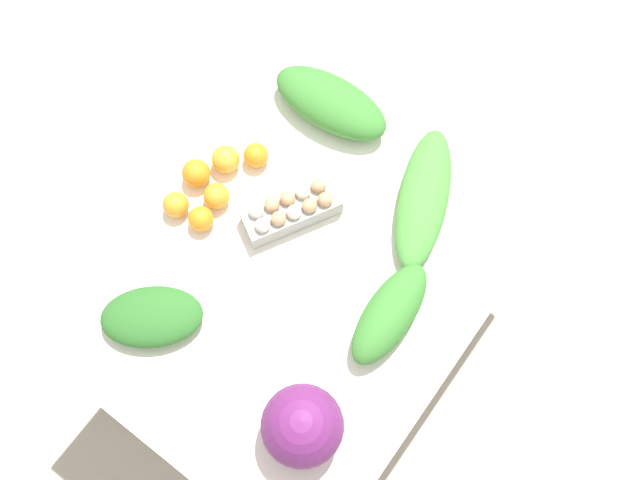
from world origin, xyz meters
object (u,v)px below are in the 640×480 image
greens_bunch_kale (152,317)px  orange_1 (256,155)px  orange_3 (176,205)px  greens_bunch_chard (331,103)px  greens_bunch_dandelion (424,198)px  orange_2 (196,173)px  egg_carton (291,210)px  orange_0 (226,159)px  orange_5 (201,219)px  greens_bunch_scallion (390,314)px  cabbage_purple (302,426)px  orange_4 (216,196)px

greens_bunch_kale → orange_1: 0.49m
greens_bunch_kale → orange_1: size_ratio=3.75×
orange_3 → greens_bunch_chard: bearing=-17.4°
greens_bunch_chard → orange_3: (-0.47, 0.15, -0.02)m
greens_bunch_dandelion → orange_2: bearing=119.8°
egg_carton → orange_1: (0.07, 0.17, -0.01)m
orange_0 → orange_5: orange_0 is taller
greens_bunch_kale → orange_1: (0.49, 0.07, -0.00)m
greens_bunch_scallion → cabbage_purple: bearing=178.7°
orange_2 → greens_bunch_scallion: bearing=-91.2°
egg_carton → orange_0: (0.01, 0.22, -0.00)m
cabbage_purple → orange_4: cabbage_purple is taller
orange_0 → orange_1: (0.06, -0.05, -0.00)m
orange_0 → orange_2: (-0.08, 0.04, -0.00)m
orange_1 → orange_0: bearing=136.4°
greens_bunch_kale → orange_2: 0.39m
cabbage_purple → greens_bunch_chard: cabbage_purple is taller
greens_bunch_kale → orange_1: bearing=7.9°
egg_carton → greens_bunch_dandelion: bearing=-18.1°
greens_bunch_chard → greens_bunch_kale: bearing=179.9°
orange_1 → orange_2: orange_2 is taller
cabbage_purple → orange_2: (0.35, 0.61, -0.06)m
orange_1 → egg_carton: bearing=-112.5°
greens_bunch_scallion → orange_1: 0.54m
orange_4 → orange_5: (-0.07, -0.01, -0.00)m
greens_bunch_dandelion → greens_bunch_chard: (0.08, 0.35, 0.01)m
orange_2 → greens_bunch_chard: bearing=-23.5°
greens_bunch_chard → orange_4: greens_bunch_chard is taller
cabbage_purple → greens_bunch_scallion: cabbage_purple is taller
orange_5 → greens_bunch_dandelion: bearing=-47.8°
orange_2 → greens_bunch_kale: bearing=-156.0°
cabbage_purple → orange_1: size_ratio=2.82×
greens_bunch_dandelion → greens_bunch_scallion: (-0.30, -0.10, 0.01)m
egg_carton → greens_bunch_scallion: 0.36m
orange_2 → orange_3: (-0.10, -0.01, -0.00)m
greens_bunch_kale → cabbage_purple: bearing=-89.0°
egg_carton → orange_4: size_ratio=3.86×
orange_0 → orange_3: bearing=172.8°
cabbage_purple → greens_bunch_chard: 0.84m
greens_bunch_dandelion → greens_bunch_chard: size_ratio=1.19×
orange_0 → egg_carton: bearing=-93.3°
greens_bunch_dandelion → greens_bunch_kale: (-0.65, 0.35, 0.00)m
greens_bunch_kale → greens_bunch_chard: greens_bunch_chard is taller
orange_5 → greens_bunch_chard: bearing=-8.8°
cabbage_purple → orange_3: 0.64m
orange_1 → cabbage_purple: bearing=-133.0°
orange_0 → orange_1: orange_0 is taller
orange_4 → orange_5: 0.07m
greens_bunch_scallion → orange_2: greens_bunch_scallion is taller
egg_carton → orange_2: egg_carton is taller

